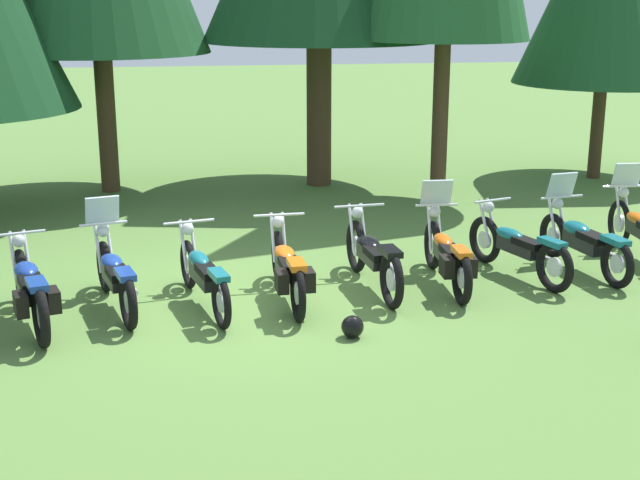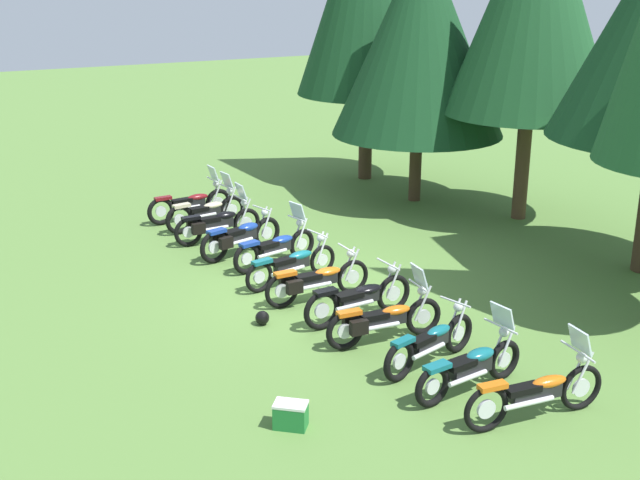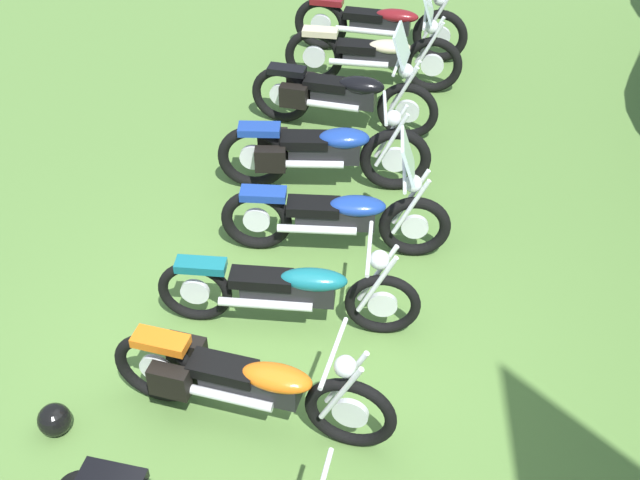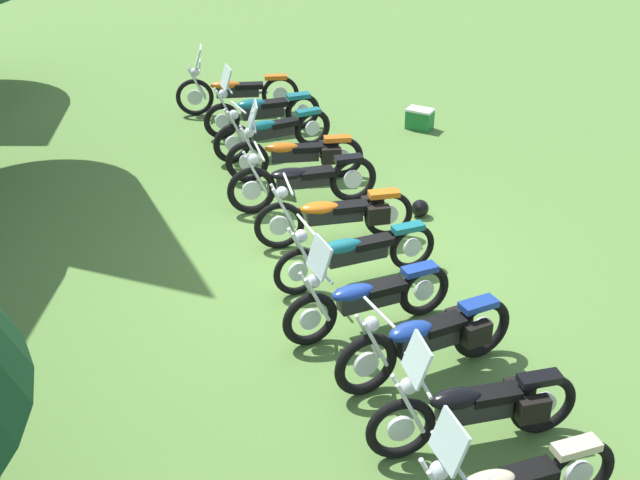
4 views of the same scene
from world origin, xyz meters
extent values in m
plane|color=#547A38|center=(0.00, 0.00, 0.00)|extent=(80.00, 80.00, 0.00)
torus|color=black|center=(-4.87, -1.32, 0.38)|extent=(0.24, 0.76, 0.75)
cylinder|color=silver|center=(-4.87, -1.32, 0.38)|extent=(0.10, 0.29, 0.29)
cube|color=black|center=(-4.96, -0.78, 0.56)|extent=(0.32, 0.53, 0.10)
cube|color=beige|center=(-4.89, -1.24, 0.73)|extent=(0.26, 0.46, 0.08)
cylinder|color=silver|center=(-5.10, 0.03, 1.01)|extent=(0.66, 0.15, 0.04)
sphere|color=silver|center=(-5.12, 0.12, 0.89)|extent=(0.20, 0.20, 0.17)
cylinder|color=silver|center=(-4.85, -0.72, 0.40)|extent=(0.21, 0.75, 0.08)
cube|color=silver|center=(-5.11, 0.05, 1.19)|extent=(0.46, 0.22, 0.39)
torus|color=black|center=(-3.98, 0.13, 0.36)|extent=(0.16, 0.73, 0.72)
cylinder|color=silver|center=(-3.98, 0.13, 0.36)|extent=(0.07, 0.28, 0.28)
torus|color=black|center=(-3.87, -1.39, 0.36)|extent=(0.16, 0.73, 0.72)
cylinder|color=silver|center=(-3.87, -1.39, 0.36)|extent=(0.07, 0.28, 0.28)
cube|color=black|center=(-3.92, -0.63, 0.47)|extent=(0.26, 0.77, 0.25)
ellipsoid|color=black|center=(-3.94, -0.42, 0.62)|extent=(0.29, 0.55, 0.19)
cube|color=black|center=(-3.91, -0.84, 0.59)|extent=(0.27, 0.52, 0.10)
cube|color=black|center=(-3.87, -1.31, 0.70)|extent=(0.22, 0.45, 0.08)
cylinder|color=silver|center=(-4.05, 0.06, 0.66)|extent=(0.07, 0.34, 0.65)
cylinder|color=silver|center=(-3.90, 0.07, 0.66)|extent=(0.07, 0.34, 0.65)
cylinder|color=silver|center=(-3.97, -0.01, 1.00)|extent=(0.71, 0.09, 0.04)
sphere|color=silver|center=(-3.98, 0.08, 0.88)|extent=(0.18, 0.18, 0.17)
cylinder|color=silver|center=(-3.79, -0.79, 0.38)|extent=(0.13, 0.76, 0.08)
cube|color=silver|center=(-3.97, 0.01, 1.18)|extent=(0.45, 0.18, 0.39)
cube|color=black|center=(-4.04, -1.21, 0.46)|extent=(0.16, 0.33, 0.26)
cube|color=black|center=(-3.72, -1.18, 0.46)|extent=(0.16, 0.33, 0.26)
torus|color=black|center=(-2.94, 0.24, 0.38)|extent=(0.33, 0.77, 0.76)
cylinder|color=silver|center=(-2.94, 0.24, 0.38)|extent=(0.13, 0.29, 0.29)
torus|color=black|center=(-2.51, -1.21, 0.38)|extent=(0.33, 0.77, 0.76)
cylinder|color=silver|center=(-2.51, -1.21, 0.38)|extent=(0.13, 0.29, 0.29)
cube|color=black|center=(-2.73, -0.48, 0.49)|extent=(0.43, 0.79, 0.25)
ellipsoid|color=navy|center=(-2.79, -0.28, 0.64)|extent=(0.42, 0.59, 0.19)
cube|color=black|center=(-2.67, -0.68, 0.61)|extent=(0.40, 0.56, 0.10)
cube|color=navy|center=(-2.53, -1.14, 0.74)|extent=(0.32, 0.48, 0.08)
cylinder|color=silver|center=(-3.01, 0.16, 0.68)|extent=(0.14, 0.33, 0.65)
cylinder|color=silver|center=(-2.84, 0.21, 0.68)|extent=(0.14, 0.33, 0.65)
cylinder|color=silver|center=(-2.90, 0.11, 1.02)|extent=(0.63, 0.22, 0.04)
sphere|color=silver|center=(-2.93, 0.20, 0.90)|extent=(0.21, 0.21, 0.17)
cylinder|color=silver|center=(-2.54, -0.60, 0.40)|extent=(0.29, 0.74, 0.08)
cube|color=black|center=(-2.74, -1.07, 0.48)|extent=(0.23, 0.35, 0.26)
cube|color=black|center=(-2.40, -0.97, 0.48)|extent=(0.23, 0.35, 0.26)
torus|color=black|center=(-1.94, 0.70, 0.35)|extent=(0.28, 0.71, 0.70)
cylinder|color=silver|center=(-1.94, 0.70, 0.35)|extent=(0.11, 0.27, 0.26)
torus|color=black|center=(-1.55, -0.80, 0.35)|extent=(0.28, 0.71, 0.70)
cylinder|color=silver|center=(-1.55, -0.80, 0.35)|extent=(0.11, 0.27, 0.26)
cube|color=black|center=(-1.75, -0.05, 0.45)|extent=(0.40, 0.79, 0.22)
ellipsoid|color=navy|center=(-1.80, 0.15, 0.58)|extent=(0.39, 0.59, 0.17)
cube|color=black|center=(-1.69, -0.26, 0.55)|extent=(0.37, 0.56, 0.10)
cube|color=navy|center=(-1.57, -0.72, 0.67)|extent=(0.30, 0.47, 0.08)
cylinder|color=silver|center=(-2.00, 0.62, 0.65)|extent=(0.13, 0.34, 0.65)
cylinder|color=silver|center=(-1.84, 0.66, 0.65)|extent=(0.13, 0.34, 0.65)
cylinder|color=silver|center=(-1.90, 0.56, 0.98)|extent=(0.62, 0.19, 0.04)
sphere|color=silver|center=(-1.92, 0.65, 0.86)|extent=(0.21, 0.21, 0.17)
cylinder|color=silver|center=(-1.57, -0.18, 0.37)|extent=(0.27, 0.76, 0.08)
cube|color=silver|center=(-1.91, 0.58, 1.16)|extent=(0.46, 0.26, 0.39)
torus|color=black|center=(-0.81, 0.67, 0.33)|extent=(0.23, 0.67, 0.67)
cylinder|color=silver|center=(-0.81, 0.67, 0.33)|extent=(0.11, 0.27, 0.26)
torus|color=black|center=(-0.45, -0.95, 0.33)|extent=(0.23, 0.67, 0.67)
cylinder|color=silver|center=(-0.45, -0.95, 0.33)|extent=(0.11, 0.27, 0.26)
cube|color=black|center=(-0.63, -0.14, 0.44)|extent=(0.36, 0.85, 0.23)
ellipsoid|color=#14606B|center=(-0.68, 0.08, 0.58)|extent=(0.36, 0.62, 0.18)
cube|color=black|center=(-0.58, -0.36, 0.55)|extent=(0.34, 0.59, 0.10)
cube|color=#14606B|center=(-0.47, -0.88, 0.65)|extent=(0.27, 0.47, 0.08)
cylinder|color=silver|center=(-0.87, 0.60, 0.63)|extent=(0.12, 0.34, 0.65)
cylinder|color=silver|center=(-0.73, 0.63, 0.63)|extent=(0.12, 0.34, 0.65)
cylinder|color=silver|center=(-0.78, 0.54, 0.97)|extent=(0.68, 0.19, 0.04)
sphere|color=silver|center=(-0.80, 0.62, 0.85)|extent=(0.20, 0.20, 0.17)
cylinder|color=silver|center=(-0.48, -0.29, 0.35)|extent=(0.26, 0.82, 0.08)
torus|color=black|center=(0.44, 0.75, 0.36)|extent=(0.12, 0.73, 0.73)
cylinder|color=silver|center=(0.44, 0.75, 0.36)|extent=(0.06, 0.29, 0.28)
torus|color=black|center=(0.50, -0.85, 0.36)|extent=(0.12, 0.73, 0.73)
cylinder|color=silver|center=(0.50, -0.85, 0.36)|extent=(0.06, 0.29, 0.28)
cube|color=black|center=(0.47, -0.05, 0.46)|extent=(0.24, 0.80, 0.21)
ellipsoid|color=#D16014|center=(0.46, 0.17, 0.58)|extent=(0.28, 0.58, 0.16)
cube|color=black|center=(0.48, -0.27, 0.55)|extent=(0.27, 0.54, 0.10)
cube|color=#D16014|center=(0.49, -0.77, 0.71)|extent=(0.21, 0.45, 0.08)
cylinder|color=silver|center=(0.36, 0.69, 0.66)|extent=(0.06, 0.34, 0.65)
cylinder|color=silver|center=(0.52, 0.69, 0.66)|extent=(0.06, 0.34, 0.65)
cylinder|color=silver|center=(0.44, 0.61, 1.00)|extent=(0.71, 0.06, 0.04)
sphere|color=silver|center=(0.44, 0.70, 0.88)|extent=(0.18, 0.18, 0.17)
cylinder|color=silver|center=(0.61, -0.22, 0.38)|extent=(0.11, 0.80, 0.08)
cube|color=black|center=(0.32, -0.66, 0.46)|extent=(0.15, 0.32, 0.26)
cube|color=black|center=(0.66, -0.65, 0.46)|extent=(0.15, 0.32, 0.26)
torus|color=black|center=(1.61, 1.02, 0.38)|extent=(0.17, 0.77, 0.77)
cylinder|color=silver|center=(1.61, 1.02, 0.38)|extent=(0.07, 0.30, 0.29)
torus|color=black|center=(1.75, -0.59, 0.38)|extent=(0.17, 0.77, 0.77)
cylinder|color=silver|center=(1.75, -0.59, 0.38)|extent=(0.07, 0.30, 0.29)
cube|color=black|center=(1.68, 0.22, 0.47)|extent=(0.30, 0.82, 0.20)
ellipsoid|color=black|center=(1.66, 0.44, 0.60)|extent=(0.34, 0.59, 0.16)
cube|color=black|center=(1.70, 0.00, 0.57)|extent=(0.32, 0.55, 0.10)
cube|color=black|center=(1.74, -0.51, 0.74)|extent=(0.25, 0.46, 0.08)
cylinder|color=silver|center=(1.53, 0.96, 0.68)|extent=(0.07, 0.34, 0.65)
cylinder|color=silver|center=(1.70, 0.97, 0.68)|extent=(0.07, 0.34, 0.65)
cylinder|color=silver|center=(1.62, 0.88, 1.02)|extent=(0.73, 0.10, 0.04)
sphere|color=silver|center=(1.62, 0.97, 0.90)|extent=(0.18, 0.18, 0.17)
cylinder|color=silver|center=(1.84, 0.05, 0.40)|extent=(0.15, 0.80, 0.08)
torus|color=black|center=(2.75, 0.98, 0.36)|extent=(0.14, 0.72, 0.72)
cylinder|color=silver|center=(2.75, 0.98, 0.36)|extent=(0.06, 0.28, 0.27)
torus|color=black|center=(2.68, -0.60, 0.36)|extent=(0.14, 0.72, 0.72)
cylinder|color=silver|center=(2.68, -0.60, 0.36)|extent=(0.06, 0.28, 0.27)
cube|color=black|center=(2.72, 0.19, 0.45)|extent=(0.23, 0.79, 0.21)
ellipsoid|color=#D16014|center=(2.73, 0.41, 0.58)|extent=(0.26, 0.57, 0.17)
cube|color=black|center=(2.71, -0.02, 0.55)|extent=(0.25, 0.53, 0.10)
cube|color=#D16014|center=(2.69, -0.52, 0.69)|extent=(0.19, 0.45, 0.08)
cylinder|color=silver|center=(2.68, 0.92, 0.66)|extent=(0.06, 0.34, 0.65)
cylinder|color=silver|center=(2.82, 0.92, 0.66)|extent=(0.06, 0.34, 0.65)
cylinder|color=silver|center=(2.75, 0.84, 0.99)|extent=(0.61, 0.06, 0.04)
sphere|color=silver|center=(2.75, 0.93, 0.87)|extent=(0.18, 0.18, 0.17)
cylinder|color=silver|center=(2.83, 0.01, 0.38)|extent=(0.11, 0.78, 0.08)
cube|color=silver|center=(2.75, 0.86, 1.17)|extent=(0.45, 0.17, 0.39)
cube|color=black|center=(2.54, -0.39, 0.46)|extent=(0.15, 0.33, 0.26)
cube|color=black|center=(2.84, -0.40, 0.46)|extent=(0.15, 0.33, 0.26)
torus|color=black|center=(3.61, 1.15, 0.35)|extent=(0.32, 0.71, 0.71)
cylinder|color=silver|center=(3.61, 1.15, 0.35)|extent=(0.13, 0.27, 0.27)
torus|color=black|center=(4.07, -0.32, 0.35)|extent=(0.32, 0.71, 0.71)
cylinder|color=silver|center=(4.07, -0.32, 0.35)|extent=(0.13, 0.27, 0.27)
cube|color=black|center=(3.84, 0.41, 0.45)|extent=(0.40, 0.79, 0.21)
ellipsoid|color=#14606B|center=(3.78, 0.62, 0.58)|extent=(0.38, 0.59, 0.17)
cube|color=black|center=(3.91, 0.21, 0.55)|extent=(0.36, 0.55, 0.10)
cube|color=#14606B|center=(4.05, -0.25, 0.68)|extent=(0.29, 0.47, 0.08)
cylinder|color=silver|center=(3.56, 1.08, 0.65)|extent=(0.14, 0.33, 0.65)
cylinder|color=silver|center=(3.70, 1.12, 0.65)|extent=(0.14, 0.33, 0.65)
cylinder|color=silver|center=(3.65, 1.02, 0.99)|extent=(0.62, 0.23, 0.04)
sphere|color=silver|center=(3.63, 1.11, 0.87)|extent=(0.21, 0.21, 0.17)
cylinder|color=silver|center=(4.00, 0.29, 0.37)|extent=(0.30, 0.76, 0.08)
torus|color=black|center=(4.75, 1.26, 0.34)|extent=(0.22, 0.69, 0.68)
cylinder|color=silver|center=(4.75, 1.26, 0.34)|extent=(0.09, 0.26, 0.26)
torus|color=black|center=(5.00, -0.29, 0.34)|extent=(0.22, 0.69, 0.68)
cylinder|color=silver|center=(5.00, -0.29, 0.34)|extent=(0.09, 0.26, 0.26)
cube|color=black|center=(4.88, 0.48, 0.45)|extent=(0.35, 0.80, 0.24)
ellipsoid|color=#14606B|center=(4.84, 0.70, 0.60)|extent=(0.37, 0.59, 0.19)
cube|color=black|center=(4.91, 0.27, 0.57)|extent=(0.34, 0.55, 0.10)
cube|color=#14606B|center=(4.99, -0.21, 0.66)|extent=(0.27, 0.47, 0.08)
cylinder|color=silver|center=(4.68, 1.18, 0.64)|extent=(0.10, 0.34, 0.65)
cylinder|color=silver|center=(4.84, 1.21, 0.64)|extent=(0.10, 0.34, 0.65)
cylinder|color=silver|center=(4.77, 1.12, 0.98)|extent=(0.71, 0.15, 0.04)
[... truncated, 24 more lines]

